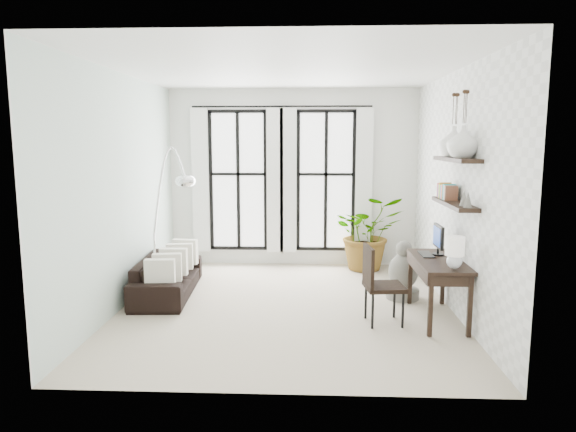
# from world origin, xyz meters

# --- Properties ---
(floor) EXTENTS (5.00, 5.00, 0.00)m
(floor) POSITION_xyz_m (0.00, 0.00, 0.00)
(floor) COLOR #C0AF98
(floor) RESTS_ON ground
(ceiling) EXTENTS (5.00, 5.00, 0.00)m
(ceiling) POSITION_xyz_m (0.00, 0.00, 3.20)
(ceiling) COLOR white
(ceiling) RESTS_ON wall_back
(wall_left) EXTENTS (0.00, 5.00, 5.00)m
(wall_left) POSITION_xyz_m (-2.25, 0.00, 1.60)
(wall_left) COLOR silver
(wall_left) RESTS_ON floor
(wall_right) EXTENTS (0.00, 5.00, 5.00)m
(wall_right) POSITION_xyz_m (2.25, 0.00, 1.60)
(wall_right) COLOR white
(wall_right) RESTS_ON floor
(wall_back) EXTENTS (4.50, 0.00, 4.50)m
(wall_back) POSITION_xyz_m (0.00, 2.50, 1.60)
(wall_back) COLOR white
(wall_back) RESTS_ON floor
(windows) EXTENTS (3.26, 0.13, 2.65)m
(windows) POSITION_xyz_m (-0.20, 2.43, 1.56)
(windows) COLOR white
(windows) RESTS_ON wall_back
(wall_shelves) EXTENTS (0.25, 1.30, 0.60)m
(wall_shelves) POSITION_xyz_m (2.11, -0.40, 1.73)
(wall_shelves) COLOR black
(wall_shelves) RESTS_ON wall_right
(sofa) EXTENTS (0.86, 1.94, 0.55)m
(sofa) POSITION_xyz_m (-1.80, 0.49, 0.28)
(sofa) COLOR black
(sofa) RESTS_ON floor
(throw_pillows) EXTENTS (0.40, 1.52, 0.40)m
(throw_pillows) POSITION_xyz_m (-1.70, 0.49, 0.50)
(throw_pillows) COLOR silver
(throw_pillows) RESTS_ON sofa
(plant) EXTENTS (1.34, 1.20, 1.33)m
(plant) POSITION_xyz_m (1.34, 2.15, 0.66)
(plant) COLOR #2D7228
(plant) RESTS_ON floor
(desk) EXTENTS (0.56, 1.33, 1.18)m
(desk) POSITION_xyz_m (1.95, -0.49, 0.73)
(desk) COLOR black
(desk) RESTS_ON floor
(desk_chair) EXTENTS (0.52, 0.52, 0.99)m
(desk_chair) POSITION_xyz_m (1.16, -0.61, 0.57)
(desk_chair) COLOR black
(desk_chair) RESTS_ON floor
(arc_lamp) EXTENTS (0.71, 0.62, 2.20)m
(arc_lamp) POSITION_xyz_m (-1.69, 0.39, 1.63)
(arc_lamp) COLOR silver
(arc_lamp) RESTS_ON floor
(buddha) EXTENTS (0.47, 0.47, 0.85)m
(buddha) POSITION_xyz_m (1.67, 0.44, 0.36)
(buddha) COLOR slate
(buddha) RESTS_ON floor
(vase_a) EXTENTS (0.37, 0.37, 0.38)m
(vase_a) POSITION_xyz_m (2.11, -0.69, 2.27)
(vase_a) COLOR white
(vase_a) RESTS_ON shelf_upper
(vase_b) EXTENTS (0.37, 0.37, 0.38)m
(vase_b) POSITION_xyz_m (2.11, -0.29, 2.27)
(vase_b) COLOR white
(vase_b) RESTS_ON shelf_upper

